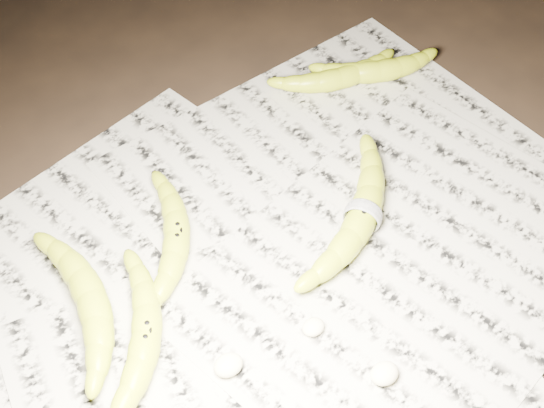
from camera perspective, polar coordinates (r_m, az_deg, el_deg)
ground at (r=0.98m, az=-0.43°, el=-3.09°), size 3.00×3.00×0.00m
newspaper_patch at (r=0.96m, az=0.19°, el=-4.24°), size 0.90×0.70×0.01m
banana_left_a at (r=0.89m, az=-9.50°, el=-9.75°), size 0.17×0.21×0.04m
banana_left_b at (r=0.93m, az=-13.49°, el=-6.88°), size 0.10×0.21×0.04m
banana_center at (r=0.97m, az=-7.21°, el=-2.39°), size 0.15×0.19×0.04m
banana_taped at (r=0.98m, az=6.88°, el=-0.78°), size 0.24×0.19×0.04m
banana_upper_a at (r=1.17m, az=5.06°, el=9.53°), size 0.19×0.10×0.03m
banana_upper_b at (r=1.19m, az=8.02°, el=10.00°), size 0.18×0.12×0.04m
measuring_tape at (r=0.98m, az=6.88°, el=-0.78°), size 0.03×0.04×0.05m
flesh_chunk_a at (r=0.87m, az=-3.32°, el=-11.89°), size 0.03×0.03×0.02m
flesh_chunk_b at (r=0.87m, az=8.50°, el=-12.39°), size 0.03×0.03×0.02m
flesh_chunk_c at (r=0.90m, az=3.14°, el=-9.10°), size 0.03×0.02×0.02m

